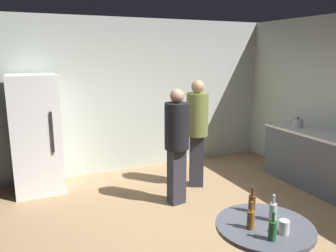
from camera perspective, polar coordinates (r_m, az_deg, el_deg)
name	(u,v)px	position (r m, az deg, el deg)	size (l,w,h in m)	color
ground_plane	(210,237)	(4.25, 7.13, -18.28)	(5.20, 5.20, 0.10)	#9E7C56
wall_back	(136,96)	(6.10, -5.48, 5.18)	(5.32, 0.06, 2.70)	beige
refrigerator	(36,135)	(5.44, -21.58, -1.36)	(0.70, 0.68, 1.80)	white
kitchen_counter	(315,159)	(5.85, 23.68, -5.17)	(0.64, 1.70, 0.90)	#4C515B
kettle	(298,123)	(5.93, 21.26, 0.46)	(0.24, 0.17, 0.18)	#B2B2B7
foreground_table	(264,236)	(3.02, 16.00, -17.60)	(0.80, 0.80, 0.73)	#4C515B
beer_bottle_amber	(251,219)	(2.84, 13.90, -15.10)	(0.06, 0.06, 0.23)	#8C5919
beer_bottle_brown	(252,203)	(3.12, 14.09, -12.54)	(0.06, 0.06, 0.23)	#593314
beer_bottle_green	(273,230)	(2.73, 17.37, -16.49)	(0.06, 0.06, 0.23)	#26662D
beer_bottle_clear	(273,211)	(3.01, 17.42, -13.68)	(0.06, 0.06, 0.23)	silver
plastic_cup_white	(284,227)	(2.86, 19.15, -15.94)	(0.08, 0.08, 0.11)	white
person_in_olive_shirt	(197,125)	(5.24, 4.97, 0.09)	(0.45, 0.45, 1.70)	#2D2D38
person_in_black_shirt	(177,138)	(4.62, 1.51, -2.08)	(0.39, 0.39, 1.64)	#2D2D38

